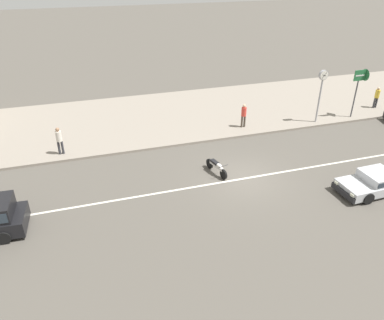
{
  "coord_description": "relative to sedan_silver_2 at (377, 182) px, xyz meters",
  "views": [
    {
      "loc": [
        -7.75,
        -15.6,
        10.63
      ],
      "look_at": [
        -2.46,
        1.44,
        0.8
      ],
      "focal_mm": 35.0,
      "sensor_mm": 36.0,
      "label": 1
    }
  ],
  "objects": [
    {
      "name": "lane_centre_stripe",
      "position": [
        -5.98,
        3.05,
        -0.53
      ],
      "size": [
        50.4,
        0.14,
        0.01
      ],
      "primitive_type": "cube",
      "color": "silver",
      "rests_on": "ground"
    },
    {
      "name": "arrow_signboard",
      "position": [
        5.51,
        8.43,
        2.56
      ],
      "size": [
        1.26,
        0.82,
        3.51
      ],
      "color": "#4C4C51",
      "rests_on": "kerb_strip"
    },
    {
      "name": "motorcycle_0",
      "position": [
        -7.17,
        4.01,
        -0.11
      ],
      "size": [
        0.7,
        1.9,
        0.8
      ],
      "color": "black",
      "rests_on": "ground"
    },
    {
      "name": "kerb_strip",
      "position": [
        -5.98,
        12.84,
        -0.46
      ],
      "size": [
        68.0,
        10.0,
        0.15
      ],
      "primitive_type": "cube",
      "color": "gray",
      "rests_on": "ground"
    },
    {
      "name": "ground_plane",
      "position": [
        -5.98,
        3.05,
        -0.53
      ],
      "size": [
        160.0,
        160.0,
        0.0
      ],
      "primitive_type": "plane",
      "color": "#544F47"
    },
    {
      "name": "pedestrian_far_end",
      "position": [
        8.0,
        9.51,
        0.57
      ],
      "size": [
        0.34,
        0.34,
        1.63
      ],
      "color": "#333338",
      "rests_on": "kerb_strip"
    },
    {
      "name": "sedan_silver_2",
      "position": [
        0.0,
        0.0,
        0.0
      ],
      "size": [
        4.21,
        1.92,
        1.06
      ],
      "color": "#B7BABF",
      "rests_on": "ground"
    },
    {
      "name": "pedestrian_mid_kerb",
      "position": [
        -3.31,
        9.12,
        0.58
      ],
      "size": [
        0.34,
        0.34,
        1.65
      ],
      "color": "#4C4238",
      "rests_on": "kerb_strip"
    },
    {
      "name": "street_clock",
      "position": [
        2.02,
        8.42,
        2.38
      ],
      "size": [
        0.66,
        0.22,
        3.71
      ],
      "color": "#9E9EA3",
      "rests_on": "kerb_strip"
    },
    {
      "name": "pedestrian_by_shop",
      "position": [
        -15.31,
        8.67,
        0.61
      ],
      "size": [
        0.34,
        0.34,
        1.7
      ],
      "color": "#333338",
      "rests_on": "kerb_strip"
    }
  ]
}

